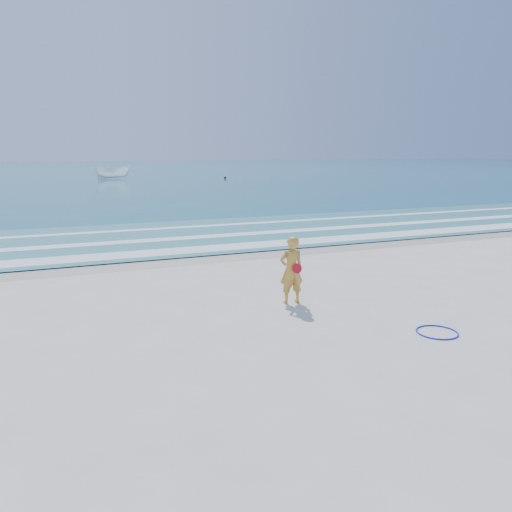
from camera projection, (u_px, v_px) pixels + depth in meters
name	position (u px, v px, depth m)	size (l,w,h in m)	color
ground	(307.00, 336.00, 11.10)	(400.00, 400.00, 0.00)	silver
wet_sand	(196.00, 257.00, 19.23)	(400.00, 2.40, 0.00)	#B2A893
ocean	(73.00, 170.00, 106.04)	(400.00, 190.00, 0.04)	#19727F
shallow	(168.00, 236.00, 23.75)	(400.00, 10.00, 0.01)	#59B7AD
foam_near	(188.00, 250.00, 20.40)	(400.00, 1.40, 0.01)	white
foam_mid	(171.00, 239.00, 23.02)	(400.00, 0.90, 0.01)	white
foam_far	(157.00, 229.00, 26.01)	(400.00, 0.60, 0.01)	white
hoop	(437.00, 332.00, 11.26)	(0.93, 0.93, 0.03)	#0D18EB
boat	(113.00, 172.00, 72.52)	(1.88, 5.01, 1.93)	white
buoy	(225.00, 178.00, 72.81)	(0.35, 0.35, 0.35)	black
woman	(291.00, 270.00, 13.30)	(0.68, 0.46, 1.83)	gold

